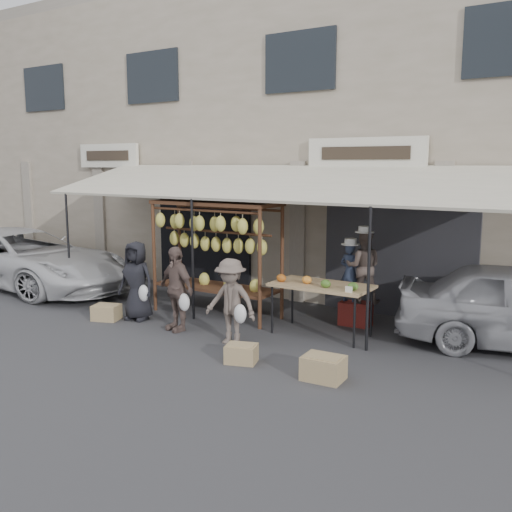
{
  "coord_description": "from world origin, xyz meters",
  "views": [
    {
      "loc": [
        5.68,
        -7.18,
        2.95
      ],
      "look_at": [
        0.26,
        1.4,
        1.3
      ],
      "focal_mm": 40.0,
      "sensor_mm": 36.0,
      "label": 1
    }
  ],
  "objects_px": {
    "vendor_right": "(363,267)",
    "crate_near_b": "(323,368)",
    "crate_near_a": "(241,354)",
    "van": "(20,243)",
    "crate_far": "(106,312)",
    "banana_rack": "(214,236)",
    "customer_right": "(231,302)",
    "produce_table": "(321,286)",
    "customer_left": "(137,281)",
    "vendor_left": "(350,272)",
    "customer_mid": "(176,289)"
  },
  "relations": [
    {
      "from": "vendor_right",
      "to": "crate_near_b",
      "type": "distance_m",
      "value": 2.96
    },
    {
      "from": "crate_near_a",
      "to": "van",
      "type": "distance_m",
      "value": 8.03
    },
    {
      "from": "crate_far",
      "to": "van",
      "type": "relative_size",
      "value": 0.1
    },
    {
      "from": "banana_rack",
      "to": "crate_near_b",
      "type": "bearing_deg",
      "value": -30.67
    },
    {
      "from": "customer_right",
      "to": "van",
      "type": "xyz_separation_m",
      "value": [
        -7.12,
        1.17,
        0.29
      ]
    },
    {
      "from": "produce_table",
      "to": "customer_right",
      "type": "relative_size",
      "value": 1.19
    },
    {
      "from": "crate_near_a",
      "to": "crate_near_b",
      "type": "distance_m",
      "value": 1.34
    },
    {
      "from": "vendor_right",
      "to": "crate_far",
      "type": "relative_size",
      "value": 2.73
    },
    {
      "from": "customer_right",
      "to": "crate_near_a",
      "type": "xyz_separation_m",
      "value": [
        0.65,
        -0.67,
        -0.58
      ]
    },
    {
      "from": "vendor_right",
      "to": "customer_left",
      "type": "distance_m",
      "value": 4.25
    },
    {
      "from": "banana_rack",
      "to": "crate_near_a",
      "type": "distance_m",
      "value": 3.13
    },
    {
      "from": "customer_left",
      "to": "crate_far",
      "type": "height_order",
      "value": "customer_left"
    },
    {
      "from": "vendor_left",
      "to": "crate_far",
      "type": "height_order",
      "value": "vendor_left"
    },
    {
      "from": "crate_far",
      "to": "van",
      "type": "xyz_separation_m",
      "value": [
        -4.28,
        1.25,
        0.86
      ]
    },
    {
      "from": "banana_rack",
      "to": "van",
      "type": "relative_size",
      "value": 0.54
    },
    {
      "from": "banana_rack",
      "to": "produce_table",
      "type": "height_order",
      "value": "banana_rack"
    },
    {
      "from": "banana_rack",
      "to": "produce_table",
      "type": "distance_m",
      "value": 2.44
    },
    {
      "from": "produce_table",
      "to": "customer_mid",
      "type": "height_order",
      "value": "customer_mid"
    },
    {
      "from": "customer_right",
      "to": "vendor_left",
      "type": "bearing_deg",
      "value": 56.47
    },
    {
      "from": "customer_left",
      "to": "vendor_right",
      "type": "bearing_deg",
      "value": 18.42
    },
    {
      "from": "vendor_right",
      "to": "customer_left",
      "type": "relative_size",
      "value": 0.88
    },
    {
      "from": "vendor_right",
      "to": "customer_left",
      "type": "height_order",
      "value": "vendor_right"
    },
    {
      "from": "customer_left",
      "to": "customer_right",
      "type": "bearing_deg",
      "value": -13.87
    },
    {
      "from": "crate_near_a",
      "to": "crate_far",
      "type": "height_order",
      "value": "crate_far"
    },
    {
      "from": "produce_table",
      "to": "customer_left",
      "type": "xyz_separation_m",
      "value": [
        -3.4,
        -0.95,
        -0.11
      ]
    },
    {
      "from": "vendor_left",
      "to": "customer_left",
      "type": "xyz_separation_m",
      "value": [
        -3.56,
        -1.82,
        -0.23
      ]
    },
    {
      "from": "produce_table",
      "to": "crate_near_b",
      "type": "height_order",
      "value": "produce_table"
    },
    {
      "from": "customer_mid",
      "to": "van",
      "type": "distance_m",
      "value": 5.95
    },
    {
      "from": "vendor_right",
      "to": "crate_near_b",
      "type": "bearing_deg",
      "value": 81.94
    },
    {
      "from": "customer_left",
      "to": "van",
      "type": "distance_m",
      "value": 4.85
    },
    {
      "from": "produce_table",
      "to": "crate_far",
      "type": "height_order",
      "value": "produce_table"
    },
    {
      "from": "produce_table",
      "to": "vendor_right",
      "type": "height_order",
      "value": "vendor_right"
    },
    {
      "from": "banana_rack",
      "to": "crate_near_a",
      "type": "relative_size",
      "value": 5.73
    },
    {
      "from": "produce_table",
      "to": "banana_rack",
      "type": "bearing_deg",
      "value": 177.63
    },
    {
      "from": "banana_rack",
      "to": "vendor_left",
      "type": "distance_m",
      "value": 2.68
    },
    {
      "from": "customer_right",
      "to": "van",
      "type": "bearing_deg",
      "value": 167.04
    },
    {
      "from": "customer_right",
      "to": "crate_near_a",
      "type": "height_order",
      "value": "customer_right"
    },
    {
      "from": "customer_left",
      "to": "customer_mid",
      "type": "distance_m",
      "value": 1.1
    },
    {
      "from": "banana_rack",
      "to": "customer_right",
      "type": "bearing_deg",
      "value": -45.45
    },
    {
      "from": "crate_near_a",
      "to": "produce_table",
      "type": "bearing_deg",
      "value": 78.38
    },
    {
      "from": "vendor_left",
      "to": "crate_near_b",
      "type": "relative_size",
      "value": 1.99
    },
    {
      "from": "vendor_left",
      "to": "customer_right",
      "type": "xyz_separation_m",
      "value": [
        -1.2,
        -2.09,
        -0.27
      ]
    },
    {
      "from": "van",
      "to": "crate_far",
      "type": "bearing_deg",
      "value": -101.15
    },
    {
      "from": "vendor_right",
      "to": "customer_right",
      "type": "height_order",
      "value": "vendor_right"
    },
    {
      "from": "vendor_right",
      "to": "crate_near_a",
      "type": "height_order",
      "value": "vendor_right"
    },
    {
      "from": "customer_right",
      "to": "crate_near_b",
      "type": "xyz_separation_m",
      "value": [
        1.99,
        -0.64,
        -0.55
      ]
    },
    {
      "from": "customer_mid",
      "to": "vendor_left",
      "type": "bearing_deg",
      "value": 53.2
    },
    {
      "from": "crate_near_b",
      "to": "van",
      "type": "height_order",
      "value": "van"
    },
    {
      "from": "vendor_right",
      "to": "customer_mid",
      "type": "relative_size",
      "value": 0.87
    },
    {
      "from": "customer_mid",
      "to": "customer_right",
      "type": "distance_m",
      "value": 1.27
    }
  ]
}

